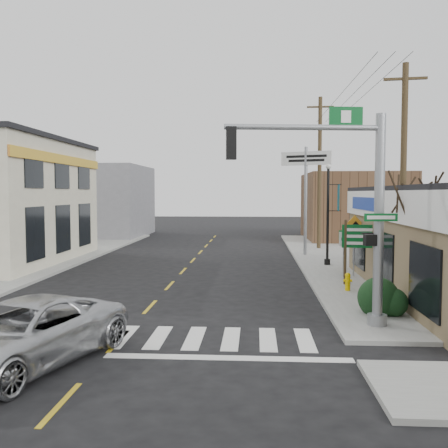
# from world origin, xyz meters

# --- Properties ---
(ground) EXTENTS (140.00, 140.00, 0.00)m
(ground) POSITION_xyz_m (0.00, 0.00, 0.00)
(ground) COLOR black
(ground) RESTS_ON ground
(sidewalk_right) EXTENTS (6.00, 38.00, 0.13)m
(sidewalk_right) POSITION_xyz_m (9.00, 13.00, 0.07)
(sidewalk_right) COLOR gray
(sidewalk_right) RESTS_ON ground
(sidewalk_left) EXTENTS (6.00, 38.00, 0.13)m
(sidewalk_left) POSITION_xyz_m (-9.00, 13.00, 0.07)
(sidewalk_left) COLOR gray
(sidewalk_left) RESTS_ON ground
(center_line) EXTENTS (0.12, 56.00, 0.01)m
(center_line) POSITION_xyz_m (0.00, 8.00, 0.01)
(center_line) COLOR gold
(center_line) RESTS_ON ground
(crosswalk) EXTENTS (11.00, 2.20, 0.01)m
(crosswalk) POSITION_xyz_m (0.00, 0.40, 0.01)
(crosswalk) COLOR silver
(crosswalk) RESTS_ON ground
(bldg_distant_right) EXTENTS (8.00, 10.00, 5.60)m
(bldg_distant_right) POSITION_xyz_m (12.00, 30.00, 2.80)
(bldg_distant_right) COLOR brown
(bldg_distant_right) RESTS_ON ground
(bldg_distant_left) EXTENTS (9.00, 10.00, 6.40)m
(bldg_distant_left) POSITION_xyz_m (-11.00, 32.00, 3.20)
(bldg_distant_left) COLOR gray
(bldg_distant_left) RESTS_ON ground
(suv) EXTENTS (4.07, 5.93, 1.51)m
(suv) POSITION_xyz_m (-1.64, -2.04, 0.75)
(suv) COLOR #B4B6B9
(suv) RESTS_ON ground
(traffic_signal_pole) EXTENTS (4.95, 0.38, 6.27)m
(traffic_signal_pole) POSITION_xyz_m (6.46, 1.61, 3.86)
(traffic_signal_pole) COLOR gray
(traffic_signal_pole) RESTS_ON sidewalk_right
(guide_sign) EXTENTS (1.55, 0.13, 2.71)m
(guide_sign) POSITION_xyz_m (8.04, 8.04, 1.89)
(guide_sign) COLOR #4A3A22
(guide_sign) RESTS_ON sidewalk_right
(fire_hydrant) EXTENTS (0.22, 0.22, 0.71)m
(fire_hydrant) POSITION_xyz_m (7.29, 6.73, 0.51)
(fire_hydrant) COLOR #D8B200
(fire_hydrant) RESTS_ON sidewalk_right
(ped_crossing_sign) EXTENTS (1.10, 0.08, 2.82)m
(ped_crossing_sign) POSITION_xyz_m (8.18, 10.10, 2.06)
(ped_crossing_sign) COLOR gray
(ped_crossing_sign) RESTS_ON sidewalk_right
(lamp_post) EXTENTS (0.70, 0.55, 5.36)m
(lamp_post) POSITION_xyz_m (7.56, 13.81, 3.24)
(lamp_post) COLOR black
(lamp_post) RESTS_ON sidewalk_right
(dance_center_sign) EXTENTS (3.14, 0.20, 6.66)m
(dance_center_sign) POSITION_xyz_m (6.75, 18.10, 5.16)
(dance_center_sign) COLOR gray
(dance_center_sign) RESTS_ON sidewalk_right
(bare_tree) EXTENTS (2.66, 2.66, 5.32)m
(bare_tree) POSITION_xyz_m (8.90, 3.77, 4.32)
(bare_tree) COLOR black
(bare_tree) RESTS_ON sidewalk_right
(shrub_front) EXTENTS (1.32, 1.32, 0.99)m
(shrub_front) POSITION_xyz_m (7.58, 3.04, 0.62)
(shrub_front) COLOR #173315
(shrub_front) RESTS_ON sidewalk_right
(shrub_back) EXTENTS (1.11, 1.11, 0.83)m
(shrub_back) POSITION_xyz_m (10.09, 6.76, 0.55)
(shrub_back) COLOR black
(shrub_back) RESTS_ON sidewalk_right
(utility_pole_near) EXTENTS (1.44, 0.22, 8.30)m
(utility_pole_near) POSITION_xyz_m (8.78, 4.81, 4.38)
(utility_pole_near) COLOR #4D3428
(utility_pole_near) RESTS_ON sidewalk_right
(utility_pole_far) EXTENTS (1.80, 0.27, 10.38)m
(utility_pole_far) POSITION_xyz_m (8.07, 21.88, 5.45)
(utility_pole_far) COLOR #3E2B1E
(utility_pole_far) RESTS_ON sidewalk_right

